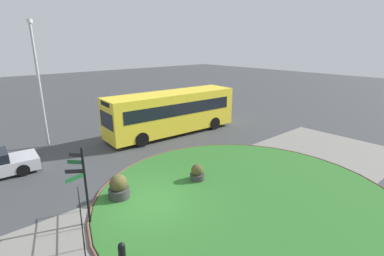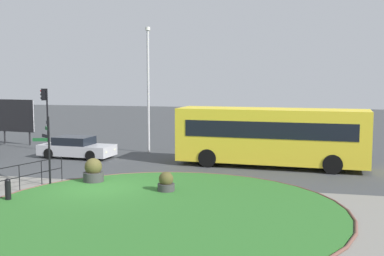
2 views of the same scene
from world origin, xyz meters
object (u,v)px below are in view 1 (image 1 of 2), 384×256
Objects in this scene: signpost_directional at (82,181)px; planter_near_signpost at (197,174)px; bus_yellow at (172,112)px; planter_kerbside at (119,188)px; lamppost_tall at (39,82)px; bollard_foreground at (122,256)px.

planter_near_signpost is at bearing -1.68° from signpost_directional.
signpost_directional is at bearing 40.05° from bus_yellow.
planter_kerbside is at bearing 42.36° from bus_yellow.
signpost_directional is 0.39× the size of lamppost_tall.
bollard_foreground is at bearing -153.43° from planter_near_signpost.
bus_yellow reaches higher than planter_near_signpost.
planter_near_signpost is 0.77× the size of planter_kerbside.
bus_yellow is 8.25m from planter_near_signpost.
bus_yellow is at bearing 61.71° from planter_near_signpost.
signpost_directional is 10.56m from lamppost_tall.
bus_yellow is at bearing -21.36° from lamppost_tall.
lamppost_tall is (1.35, 10.18, 2.48)m from signpost_directional.
signpost_directional reaches higher than bollard_foreground.
planter_near_signpost is (4.22, -10.34, -3.92)m from lamppost_tall.
lamppost_tall reaches higher than signpost_directional.
lamppost_tall is at bearing 92.74° from planter_kerbside.
signpost_directional is at bearing 178.32° from planter_near_signpost.
lamppost_tall is at bearing -17.93° from bus_yellow.
signpost_directional is 2.38m from planter_kerbside.
planter_kerbside reaches higher than bollard_foreground.
planter_near_signpost is at bearing 65.14° from bus_yellow.
signpost_directional reaches higher than planter_kerbside.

